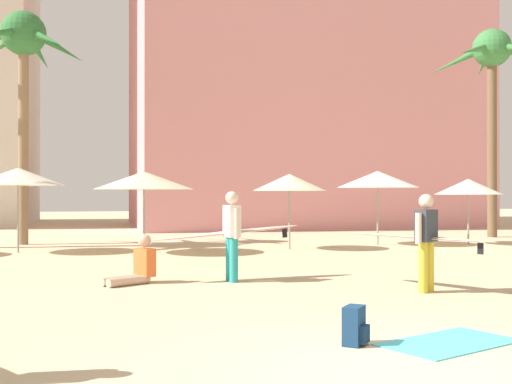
{
  "coord_description": "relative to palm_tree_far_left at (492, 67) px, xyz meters",
  "views": [
    {
      "loc": [
        -2.82,
        -5.19,
        1.62
      ],
      "look_at": [
        0.25,
        6.67,
        1.68
      ],
      "focal_mm": 45.41,
      "sensor_mm": 36.0,
      "label": 1
    }
  ],
  "objects": [
    {
      "name": "hotel_pink",
      "position": [
        -4.18,
        11.17,
        2.63
      ],
      "size": [
        17.13,
        10.85,
        18.34
      ],
      "primitive_type": "cube",
      "color": "pink",
      "rests_on": "ground"
    },
    {
      "name": "palm_tree_center",
      "position": [
        -17.1,
        0.64,
        -0.2
      ],
      "size": [
        4.06,
        3.8,
        7.65
      ],
      "color": "#896B4C",
      "rests_on": "ground"
    },
    {
      "name": "cafe_umbrella_4",
      "position": [
        -2.92,
        -2.93,
        -4.65
      ],
      "size": [
        2.2,
        2.2,
        2.15
      ],
      "color": "gray",
      "rests_on": "ground"
    },
    {
      "name": "person_mid_right",
      "position": [
        -14.17,
        -9.78,
        -6.23
      ],
      "size": [
        1.02,
        0.83,
        0.9
      ],
      "rotation": [
        0.0,
        0.0,
        3.7
      ],
      "color": "#D1A889",
      "rests_on": "ground"
    },
    {
      "name": "cafe_umbrella_3",
      "position": [
        -5.91,
        -2.4,
        -4.41
      ],
      "size": [
        2.66,
        2.66,
        2.4
      ],
      "color": "gray",
      "rests_on": "ground"
    },
    {
      "name": "beach_towel",
      "position": [
        -11.2,
        -15.44,
        -6.53
      ],
      "size": [
        1.74,
        1.36,
        0.01
      ],
      "primitive_type": "cube",
      "rotation": [
        0.0,
        0.0,
        0.37
      ],
      "color": "#4CC6D6",
      "rests_on": "ground"
    },
    {
      "name": "person_far_right",
      "position": [
        -9.58,
        -11.93,
        -5.64
      ],
      "size": [
        1.66,
        2.79,
        1.64
      ],
      "rotation": [
        0.0,
        0.0,
        2.13
      ],
      "color": "gold",
      "rests_on": "ground"
    },
    {
      "name": "palm_tree_far_left",
      "position": [
        0.0,
        0.0,
        0.0
      ],
      "size": [
        4.64,
        4.66,
        8.0
      ],
      "color": "brown",
      "rests_on": "ground"
    },
    {
      "name": "person_near_left",
      "position": [
        -12.43,
        -9.81,
        -5.62
      ],
      "size": [
        3.0,
        1.01,
        1.69
      ],
      "rotation": [
        0.0,
        0.0,
        3.29
      ],
      "color": "teal",
      "rests_on": "ground"
    },
    {
      "name": "backpack",
      "position": [
        -12.24,
        -15.26,
        -6.34
      ],
      "size": [
        0.35,
        0.35,
        0.42
      ],
      "rotation": [
        0.0,
        0.0,
        5.58
      ],
      "color": "navy",
      "rests_on": "ground"
    },
    {
      "name": "cafe_umbrella_1",
      "position": [
        -16.94,
        -2.47,
        -4.4
      ],
      "size": [
        2.56,
        2.56,
        2.39
      ],
      "color": "gray",
      "rests_on": "ground"
    },
    {
      "name": "cafe_umbrella_5",
      "position": [
        -13.53,
        -3.56,
        -4.51
      ],
      "size": [
        2.79,
        2.79,
        2.28
      ],
      "color": "gray",
      "rests_on": "ground"
    },
    {
      "name": "ground",
      "position": [
        -12.2,
        -16.56,
        -6.54
      ],
      "size": [
        120.0,
        120.0,
        0.0
      ],
      "primitive_type": "plane",
      "color": "#C6B28C"
    },
    {
      "name": "cafe_umbrella_0",
      "position": [
        -9.2,
        -3.28,
        -4.54
      ],
      "size": [
        2.21,
        2.21,
        2.25
      ],
      "color": "gray",
      "rests_on": "ground"
    }
  ]
}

